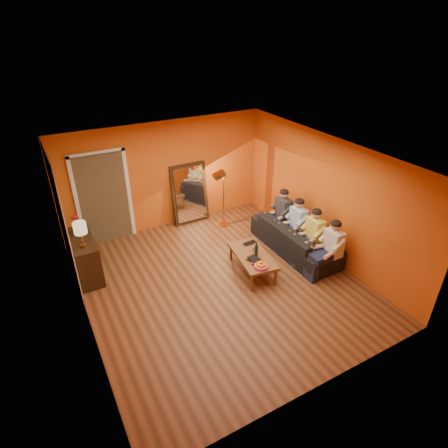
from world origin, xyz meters
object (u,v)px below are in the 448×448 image
person_far_right (283,213)px  table_lamp (81,235)px  dog (312,257)px  tumbler (254,248)px  vase (78,229)px  coffee_table (252,263)px  person_mid_left (314,235)px  sofa (295,238)px  floor_lamp (224,199)px  wine_bottle (256,249)px  mirror_frame (190,194)px  laptop (251,244)px  sideboard (85,257)px  person_mid_right (298,223)px  person_far_left (333,247)px

person_far_right → table_lamp: bearing=175.3°
table_lamp → dog: size_ratio=0.75×
tumbler → vase: 3.55m
coffee_table → person_mid_left: person_mid_left is taller
sofa → floor_lamp: 1.99m
person_far_right → wine_bottle: (-1.34, -0.92, -0.03)m
mirror_frame → table_lamp: size_ratio=2.98×
laptop → vase: size_ratio=1.51×
mirror_frame → person_mid_left: 3.25m
floor_lamp → laptop: bearing=-93.0°
person_mid_left → person_far_right: bearing=90.0°
mirror_frame → dog: (1.27, -3.16, -0.42)m
sideboard → sofa: sideboard is taller
sofa → laptop: (-1.08, 0.13, 0.10)m
table_lamp → dog: bearing=-23.7°
person_mid_right → vase: size_ratio=6.18×
dog → laptop: (-0.90, 0.90, 0.09)m
person_mid_right → wine_bottle: 1.39m
coffee_table → vase: vase is taller
sofa → person_far_right: bearing=-11.3°
sofa → coffee_table: 1.28m
laptop → tumbler: bearing=-109.6°
tumbler → table_lamp: bearing=160.2°
floor_lamp → dog: (0.65, -2.54, -0.38)m
mirror_frame → coffee_table: (0.19, -2.61, -0.55)m
table_lamp → person_far_right: 4.41m
tumbler → wine_bottle: bearing=-112.4°
dog → person_mid_left: bearing=47.7°
coffee_table → floor_lamp: 2.10m
table_lamp → sofa: (4.24, -1.01, -0.78)m
person_far_left → vase: size_ratio=6.18×
table_lamp → vase: (0.00, 0.55, -0.16)m
sideboard → laptop: sideboard is taller
mirror_frame → sideboard: mirror_frame is taller
person_far_right → wine_bottle: size_ratio=3.94×
coffee_table → laptop: 0.45m
mirror_frame → floor_lamp: (0.62, -0.62, -0.04)m
person_far_right → person_far_left: bearing=-90.0°
coffee_table → mirror_frame: bearing=102.5°
person_far_left → wine_bottle: (-1.34, 0.73, -0.03)m
coffee_table → vase: (-2.98, 1.78, 0.74)m
sofa → dog: 0.80m
wine_bottle → vase: vase is taller
person_far_left → mirror_frame: bearing=115.0°
sofa → vase: bearing=69.8°
person_mid_left → tumbler: 1.32m
table_lamp → tumbler: 3.36m
sideboard → person_far_left: size_ratio=0.97×
dog → sideboard: bearing=154.4°
floor_lamp → wine_bottle: size_ratio=4.65×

